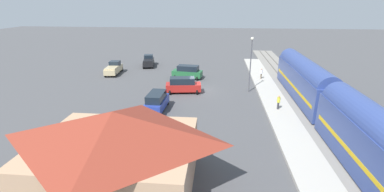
% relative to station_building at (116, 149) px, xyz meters
% --- Properties ---
extents(ground_plane, '(200.00, 200.00, 0.00)m').
position_rel_station_building_xyz_m(ground_plane, '(-4.00, -22.00, -2.91)').
color(ground_plane, '#4C4C4F').
extents(railway_track, '(4.80, 70.00, 0.30)m').
position_rel_station_building_xyz_m(railway_track, '(-18.00, -22.00, -2.82)').
color(railway_track, gray).
rests_on(railway_track, ground).
extents(platform, '(3.20, 46.00, 0.30)m').
position_rel_station_building_xyz_m(platform, '(-14.00, -22.00, -2.76)').
color(platform, '#B7B2A8').
rests_on(platform, ground).
extents(station_building, '(11.17, 9.31, 5.61)m').
position_rel_station_building_xyz_m(station_building, '(0.00, 0.00, 0.00)').
color(station_building, tan).
rests_on(station_building, ground).
extents(pedestrian_on_platform, '(0.36, 0.36, 1.71)m').
position_rel_station_building_xyz_m(pedestrian_on_platform, '(-13.78, -28.65, -1.63)').
color(pedestrian_on_platform, brown).
rests_on(pedestrian_on_platform, platform).
extents(pedestrian_waiting_far, '(0.36, 0.36, 1.71)m').
position_rel_station_building_xyz_m(pedestrian_waiting_far, '(-13.87, -15.12, -1.63)').
color(pedestrian_waiting_far, '#333338').
rests_on(pedestrian_waiting_far, platform).
extents(suv_red, '(5.12, 2.89, 2.22)m').
position_rel_station_building_xyz_m(suv_red, '(-1.86, -21.05, -1.77)').
color(suv_red, red).
rests_on(suv_red, ground).
extents(pickup_tan, '(2.39, 5.54, 2.14)m').
position_rel_station_building_xyz_m(pickup_tan, '(11.81, -30.42, -1.89)').
color(pickup_tan, '#C6B284').
rests_on(pickup_tan, ground).
extents(suv_blue, '(2.15, 4.97, 2.22)m').
position_rel_station_building_xyz_m(suv_blue, '(0.39, -14.07, -1.77)').
color(suv_blue, '#283D9E').
rests_on(suv_blue, ground).
extents(suv_green, '(5.16, 3.00, 2.22)m').
position_rel_station_building_xyz_m(suv_green, '(-1.62, -28.72, -1.77)').
color(suv_green, '#236638').
rests_on(suv_green, ground).
extents(pickup_black, '(2.97, 5.68, 2.14)m').
position_rel_station_building_xyz_m(pickup_black, '(7.17, -37.20, -1.89)').
color(pickup_black, black).
rests_on(pickup_black, ground).
extents(light_pole_near_platform, '(0.44, 0.44, 7.78)m').
position_rel_station_building_xyz_m(light_pole_near_platform, '(-11.20, -22.42, 1.98)').
color(light_pole_near_platform, '#515156').
rests_on(light_pole_near_platform, ground).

